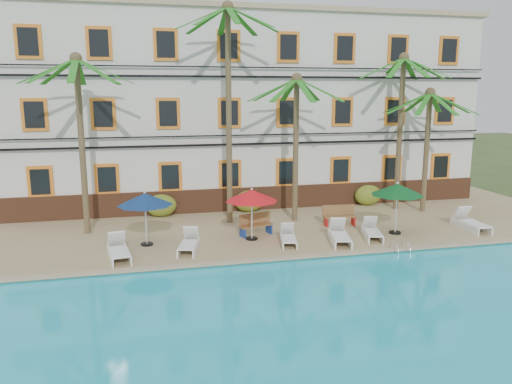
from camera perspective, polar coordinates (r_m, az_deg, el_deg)
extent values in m
plane|color=#384C23|center=(19.66, 5.09, -7.27)|extent=(100.00, 100.00, 0.00)
cube|color=tan|center=(24.22, 1.39, -3.33)|extent=(30.00, 12.00, 0.25)
cube|color=#1CB8D5|center=(13.67, 14.69, -15.84)|extent=(26.00, 12.00, 0.20)
cube|color=tan|center=(18.76, 5.98, -7.31)|extent=(30.00, 0.35, 0.06)
cube|color=silver|center=(28.31, -1.15, 9.30)|extent=(25.00, 6.00, 10.00)
cube|color=brown|center=(25.88, 0.31, -0.72)|extent=(25.00, 0.12, 1.20)
cube|color=tan|center=(28.59, -1.19, 19.58)|extent=(25.40, 6.40, 0.25)
cube|color=orange|center=(25.37, -23.42, 1.08)|extent=(1.15, 0.10, 1.50)
cube|color=black|center=(25.32, -23.44, 1.06)|extent=(0.85, 0.04, 1.20)
cube|color=orange|center=(25.00, -16.65, 1.41)|extent=(1.15, 0.10, 1.50)
cube|color=black|center=(24.95, -16.66, 1.39)|extent=(0.85, 0.04, 1.20)
cube|color=orange|center=(24.99, -9.78, 1.72)|extent=(1.15, 0.10, 1.50)
cube|color=black|center=(24.95, -9.77, 1.70)|extent=(0.85, 0.04, 1.20)
cube|color=orange|center=(25.35, -2.99, 2.00)|extent=(1.15, 0.10, 1.50)
cube|color=black|center=(25.30, -2.97, 1.98)|extent=(0.85, 0.04, 1.20)
cube|color=orange|center=(26.04, 3.52, 2.25)|extent=(1.15, 0.10, 1.50)
cube|color=black|center=(25.99, 3.55, 2.23)|extent=(0.85, 0.04, 1.20)
cube|color=orange|center=(27.05, 9.63, 2.45)|extent=(1.15, 0.10, 1.50)
cube|color=black|center=(27.00, 9.67, 2.43)|extent=(0.85, 0.04, 1.20)
cube|color=orange|center=(28.34, 15.23, 2.61)|extent=(1.15, 0.10, 1.50)
cube|color=black|center=(28.30, 15.28, 2.60)|extent=(0.85, 0.04, 1.20)
cube|color=orange|center=(29.88, 20.31, 2.74)|extent=(1.15, 0.10, 1.50)
cube|color=black|center=(29.84, 20.36, 2.72)|extent=(0.85, 0.04, 1.20)
cube|color=orange|center=(25.05, -23.98, 8.07)|extent=(1.15, 0.10, 1.50)
cube|color=black|center=(25.00, -24.00, 8.07)|extent=(0.85, 0.04, 1.20)
cube|color=orange|center=(24.68, -17.06, 8.51)|extent=(1.15, 0.10, 1.50)
cube|color=black|center=(24.63, -17.07, 8.51)|extent=(0.85, 0.04, 1.20)
cube|color=orange|center=(24.67, -10.02, 8.83)|extent=(1.15, 0.10, 1.50)
cube|color=black|center=(24.62, -10.01, 8.83)|extent=(0.85, 0.04, 1.20)
cube|color=orange|center=(25.03, -3.06, 9.02)|extent=(1.15, 0.10, 1.50)
cube|color=black|center=(24.98, -3.04, 9.02)|extent=(0.85, 0.04, 1.20)
cube|color=orange|center=(25.73, 3.61, 9.08)|extent=(1.15, 0.10, 1.50)
cube|color=black|center=(25.68, 3.64, 9.07)|extent=(0.85, 0.04, 1.20)
cube|color=orange|center=(26.75, 9.85, 9.02)|extent=(1.15, 0.10, 1.50)
cube|color=black|center=(26.71, 9.89, 9.02)|extent=(0.85, 0.04, 1.20)
cube|color=orange|center=(28.06, 15.56, 8.88)|extent=(1.15, 0.10, 1.50)
cube|color=black|center=(28.02, 15.61, 8.87)|extent=(0.85, 0.04, 1.20)
cube|color=orange|center=(29.61, 20.72, 8.67)|extent=(1.15, 0.10, 1.50)
cube|color=black|center=(29.57, 20.78, 8.67)|extent=(0.85, 0.04, 1.20)
cube|color=orange|center=(25.13, -24.59, 15.36)|extent=(1.15, 0.10, 1.50)
cube|color=black|center=(25.08, -24.61, 15.37)|extent=(0.85, 0.04, 1.20)
cube|color=orange|center=(24.76, -17.51, 15.92)|extent=(1.15, 0.10, 1.50)
cube|color=black|center=(24.71, -17.51, 15.93)|extent=(0.85, 0.04, 1.20)
cube|color=orange|center=(24.75, -10.28, 16.25)|extent=(1.15, 0.10, 1.50)
cube|color=black|center=(24.70, -10.28, 16.26)|extent=(0.85, 0.04, 1.20)
cube|color=orange|center=(25.10, -3.15, 16.34)|extent=(1.15, 0.10, 1.50)
cube|color=black|center=(25.05, -3.12, 16.35)|extent=(0.85, 0.04, 1.20)
cube|color=orange|center=(25.80, 3.70, 16.20)|extent=(1.15, 0.10, 1.50)
cube|color=black|center=(25.76, 3.73, 16.20)|extent=(0.85, 0.04, 1.20)
cube|color=orange|center=(26.82, 10.09, 15.87)|extent=(1.15, 0.10, 1.50)
cube|color=black|center=(26.78, 10.13, 15.87)|extent=(0.85, 0.04, 1.20)
cube|color=orange|center=(28.13, 15.92, 15.40)|extent=(1.15, 0.10, 1.50)
cube|color=black|center=(28.08, 15.97, 15.40)|extent=(0.85, 0.04, 1.20)
cube|color=orange|center=(29.68, 21.17, 14.85)|extent=(1.15, 0.10, 1.50)
cube|color=black|center=(29.63, 21.22, 14.85)|extent=(0.85, 0.04, 1.20)
cube|color=black|center=(25.30, 0.39, 5.54)|extent=(25.00, 0.08, 0.10)
cube|color=black|center=(25.26, 0.39, 6.56)|extent=(25.00, 0.08, 0.06)
cube|color=black|center=(25.18, 0.40, 13.03)|extent=(25.00, 0.08, 0.10)
cube|color=black|center=(25.20, 0.40, 14.06)|extent=(25.00, 0.08, 0.06)
cylinder|color=brown|center=(22.22, -19.26, 4.69)|extent=(0.26, 0.26, 7.35)
sphere|color=brown|center=(22.13, -19.90, 14.18)|extent=(0.50, 0.50, 0.50)
cube|color=#20751B|center=(23.24, -19.50, 12.78)|extent=(0.28, 2.30, 1.04)
cube|color=#20751B|center=(23.01, -21.64, 12.66)|extent=(1.82, 1.82, 1.04)
cube|color=#20751B|center=(22.26, -22.80, 12.64)|extent=(2.30, 0.28, 1.04)
cube|color=#20751B|center=(21.41, -22.25, 12.77)|extent=(1.82, 1.82, 1.04)
cube|color=#20751B|center=(20.97, -20.16, 12.96)|extent=(0.28, 2.30, 1.04)
cube|color=#20751B|center=(21.23, -17.83, 13.08)|extent=(1.82, 1.82, 1.04)
cube|color=#20751B|center=(22.02, -16.78, 13.06)|extent=(2.30, 0.28, 1.04)
cube|color=#20751B|center=(22.84, -17.53, 12.94)|extent=(1.82, 1.82, 1.04)
cylinder|color=brown|center=(22.78, -3.12, 8.35)|extent=(0.26, 0.26, 9.65)
sphere|color=brown|center=(23.04, -3.26, 20.43)|extent=(0.50, 0.50, 0.50)
cube|color=#20751B|center=(24.08, -3.74, 18.81)|extent=(0.28, 2.30, 1.04)
cube|color=#20751B|center=(23.63, -5.64, 18.92)|extent=(1.82, 1.82, 1.04)
cube|color=#20751B|center=(22.79, -6.24, 19.19)|extent=(2.30, 0.28, 1.04)
cube|color=#20751B|center=(22.05, -5.04, 19.48)|extent=(1.82, 1.82, 1.04)
cube|color=#20751B|center=(21.85, -2.69, 19.58)|extent=(0.28, 2.30, 1.04)
cube|color=#20751B|center=(22.34, -0.69, 19.42)|extent=(1.82, 1.82, 1.04)
cube|color=#20751B|center=(23.19, -0.30, 19.12)|extent=(2.30, 0.28, 1.04)
cube|color=#20751B|center=(23.90, -1.58, 18.88)|extent=(1.82, 1.82, 1.04)
cylinder|color=brown|center=(23.31, 4.56, 4.66)|extent=(0.26, 0.26, 6.62)
sphere|color=brown|center=(23.16, 4.69, 12.81)|extent=(0.50, 0.50, 0.50)
cube|color=#20751B|center=(24.24, 3.83, 11.56)|extent=(0.28, 2.30, 1.04)
cube|color=#20751B|center=(23.70, 2.16, 11.58)|extent=(1.82, 1.82, 1.04)
cube|color=#20751B|center=(22.83, 1.88, 11.59)|extent=(2.30, 0.28, 1.04)
cube|color=#20751B|center=(22.14, 3.29, 11.59)|extent=(1.82, 1.82, 1.04)
cube|color=#20751B|center=(22.07, 5.60, 11.55)|extent=(0.28, 2.30, 1.04)
cube|color=#20751B|center=(22.65, 7.29, 11.51)|extent=(1.82, 1.82, 1.04)
cube|color=#20751B|center=(23.53, 7.37, 11.50)|extent=(2.30, 0.28, 1.04)
cube|color=#20751B|center=(24.17, 5.93, 11.52)|extent=(1.82, 1.82, 1.04)
cylinder|color=brown|center=(26.58, 16.09, 6.23)|extent=(0.26, 0.26, 7.69)
sphere|color=brown|center=(26.54, 16.56, 14.52)|extent=(0.50, 0.50, 0.50)
cube|color=#20751B|center=(27.51, 15.30, 13.40)|extent=(0.28, 2.30, 1.04)
cube|color=#20751B|center=(26.84, 14.08, 13.52)|extent=(1.82, 1.82, 1.04)
cube|color=#20751B|center=(25.97, 14.24, 13.60)|extent=(2.30, 0.28, 1.04)
cube|color=#20751B|center=(25.42, 15.79, 13.58)|extent=(1.82, 1.82, 1.04)
cube|color=#20751B|center=(25.52, 17.79, 13.45)|extent=(0.28, 2.30, 1.04)
cube|color=#20751B|center=(26.23, 18.96, 13.31)|extent=(1.82, 1.82, 1.04)
cube|color=#20751B|center=(27.09, 18.65, 13.25)|extent=(2.30, 0.28, 1.04)
cube|color=#20751B|center=(27.61, 17.15, 13.29)|extent=(1.82, 1.82, 1.04)
cylinder|color=brown|center=(26.58, 18.88, 4.22)|extent=(0.26, 0.26, 5.99)
sphere|color=brown|center=(26.41, 19.30, 10.68)|extent=(0.50, 0.50, 0.50)
cube|color=#20751B|center=(27.39, 17.94, 9.70)|extent=(0.28, 2.30, 1.04)
cube|color=#20751B|center=(26.69, 16.81, 9.73)|extent=(1.82, 1.82, 1.04)
cube|color=#20751B|center=(25.83, 17.05, 9.68)|extent=(2.30, 0.28, 1.04)
cube|color=#20751B|center=(25.30, 18.64, 9.56)|extent=(1.82, 1.82, 1.04)
cube|color=#20751B|center=(25.46, 20.61, 9.44)|extent=(0.28, 2.30, 1.04)
cube|color=#20751B|center=(26.19, 21.69, 9.40)|extent=(1.82, 1.82, 1.04)
cube|color=#20751B|center=(27.04, 21.30, 9.46)|extent=(2.30, 0.28, 1.04)
cube|color=#20751B|center=(27.53, 19.76, 9.59)|extent=(1.82, 1.82, 1.04)
ellipsoid|color=#1E611B|center=(24.89, -10.79, -1.53)|extent=(1.50, 0.90, 1.10)
ellipsoid|color=#1E611B|center=(25.44, -0.80, -1.05)|extent=(1.50, 0.90, 1.10)
ellipsoid|color=#1E611B|center=(27.59, 12.69, -0.35)|extent=(1.50, 0.90, 1.10)
cylinder|color=black|center=(20.55, -12.36, -5.83)|extent=(0.49, 0.49, 0.07)
cylinder|color=silver|center=(20.27, -12.48, -3.09)|extent=(0.06, 0.06, 2.10)
cone|color=navy|center=(20.09, -12.58, -0.79)|extent=(2.19, 2.19, 0.48)
sphere|color=silver|center=(20.03, -12.61, -0.06)|extent=(0.10, 0.10, 0.10)
cylinder|color=black|center=(20.82, -0.49, -5.34)|extent=(0.49, 0.49, 0.07)
cylinder|color=silver|center=(20.55, -0.49, -2.63)|extent=(0.06, 0.06, 2.09)
cone|color=red|center=(20.36, -0.49, -0.37)|extent=(2.18, 2.18, 0.48)
sphere|color=silver|center=(20.31, -0.50, 0.35)|extent=(0.10, 0.10, 0.10)
cylinder|color=black|center=(22.51, 15.60, -4.48)|extent=(0.51, 0.51, 0.07)
cylinder|color=silver|center=(22.25, 15.74, -1.88)|extent=(0.06, 0.06, 2.17)
cone|color=#0B4E1E|center=(22.08, 15.86, 0.29)|extent=(2.26, 2.26, 0.50)
sphere|color=silver|center=(22.03, 15.90, 0.98)|extent=(0.10, 0.10, 0.10)
cube|color=white|center=(18.81, -15.32, -6.63)|extent=(0.82, 1.44, 0.06)
cube|color=white|center=(19.64, -15.67, -5.15)|extent=(0.69, 0.59, 0.68)
cube|color=white|center=(19.09, -16.33, -6.99)|extent=(0.34, 1.93, 0.31)
cube|color=white|center=(19.14, -14.44, -6.83)|extent=(0.34, 1.93, 0.31)
cube|color=white|center=(19.21, -7.80, -6.01)|extent=(0.89, 1.38, 0.06)
cube|color=white|center=(19.98, -7.42, -4.64)|extent=(0.69, 0.60, 0.64)
cube|color=white|center=(19.54, -8.53, -6.25)|extent=(0.51, 1.77, 0.29)
cube|color=white|center=(19.45, -6.81, -6.28)|extent=(0.51, 1.77, 0.29)
cube|color=white|center=(19.96, 3.77, -5.35)|extent=(0.76, 1.24, 0.05)
cube|color=white|center=(20.67, 3.59, -4.17)|extent=(0.61, 0.53, 0.58)
cube|color=white|center=(20.20, 2.96, -5.59)|extent=(0.40, 1.62, 0.27)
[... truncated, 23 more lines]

